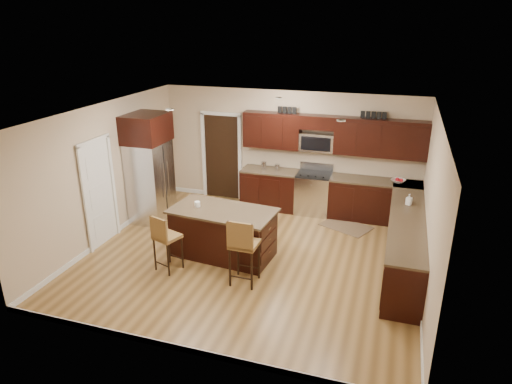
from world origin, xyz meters
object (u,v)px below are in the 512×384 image
(island, at_px, (223,234))
(stool_right, at_px, (243,245))
(range, at_px, (313,193))
(refrigerator, at_px, (149,167))
(stool_left, at_px, (165,237))

(island, height_order, stool_right, stool_right)
(range, relative_size, island, 0.56)
(range, distance_m, refrigerator, 3.68)
(range, relative_size, stool_left, 1.06)
(stool_right, bearing_deg, refrigerator, 146.21)
(range, distance_m, island, 2.79)
(range, bearing_deg, stool_right, -98.65)
(stool_left, xyz_separation_m, stool_right, (1.44, -0.01, 0.09))
(island, distance_m, stool_right, 1.14)
(stool_right, bearing_deg, island, 129.70)
(range, bearing_deg, island, -115.47)
(range, bearing_deg, stool_left, -120.13)
(island, xyz_separation_m, stool_right, (0.69, -0.85, 0.31))
(island, distance_m, refrigerator, 2.48)
(stool_left, bearing_deg, stool_right, 18.21)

